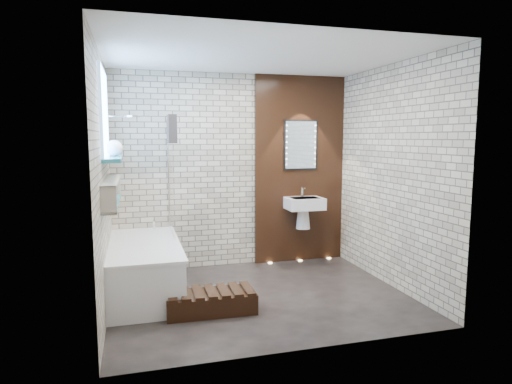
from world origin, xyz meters
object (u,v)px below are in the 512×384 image
object	(u,v)px
bath_screen	(171,177)
washbasin	(304,208)
led_mirror	(301,145)
bathtub	(144,268)
walnut_step	(211,302)

from	to	relation	value
bath_screen	washbasin	bearing A→B (deg)	5.78
bath_screen	led_mirror	xyz separation A→B (m)	(1.82, 0.34, 0.37)
bathtub	washbasin	bearing A→B (deg)	16.01
led_mirror	walnut_step	distance (m)	2.68
bath_screen	walnut_step	xyz separation A→B (m)	(0.27, -1.19, -1.18)
bath_screen	led_mirror	size ratio (longest dim) A/B	2.00
washbasin	led_mirror	xyz separation A→B (m)	(0.00, 0.16, 0.86)
led_mirror	walnut_step	bearing A→B (deg)	-135.33
bathtub	walnut_step	xyz separation A→B (m)	(0.62, -0.75, -0.19)
walnut_step	led_mirror	bearing A→B (deg)	44.67
bathtub	washbasin	world-z (taller)	washbasin
bath_screen	led_mirror	distance (m)	1.89
bath_screen	washbasin	size ratio (longest dim) A/B	2.41
bathtub	walnut_step	size ratio (longest dim) A/B	1.95
bathtub	walnut_step	bearing A→B (deg)	-50.20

